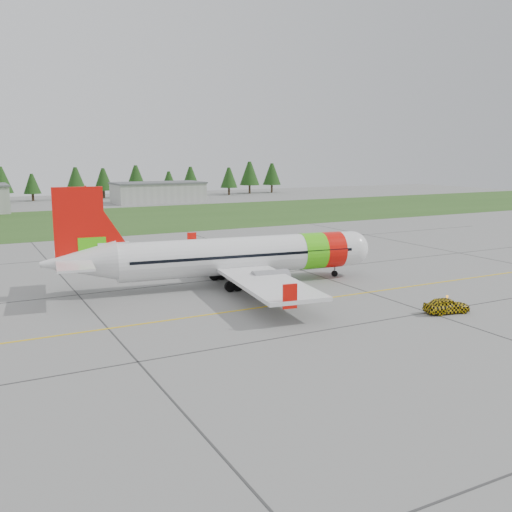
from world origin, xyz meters
TOP-DOWN VIEW (x-y plane):
  - ground at (0.00, 0.00)m, footprint 320.00×320.00m
  - aircraft at (0.04, 17.01)m, footprint 33.77×31.36m
  - follow_me_car at (11.19, -0.81)m, footprint 1.60×1.80m
  - grass_strip at (0.00, 82.00)m, footprint 320.00×50.00m
  - taxi_guideline at (0.00, 8.00)m, footprint 120.00×0.25m
  - hangar_east at (25.00, 118.00)m, footprint 24.00×12.00m
  - treeline at (0.00, 138.00)m, footprint 160.00×8.00m

SIDE VIEW (x-z plane):
  - ground at x=0.00m, z-range 0.00..0.00m
  - taxi_guideline at x=0.00m, z-range 0.00..0.02m
  - grass_strip at x=0.00m, z-range 0.00..0.03m
  - follow_me_car at x=11.19m, z-range 0.00..3.92m
  - hangar_east at x=25.00m, z-range 0.00..5.20m
  - aircraft at x=0.04m, z-range -2.17..8.08m
  - treeline at x=0.00m, z-range 0.00..10.00m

